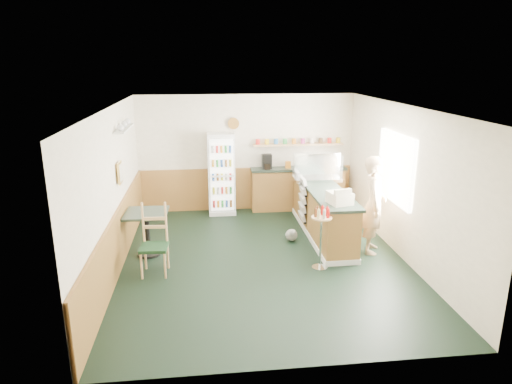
{
  "coord_description": "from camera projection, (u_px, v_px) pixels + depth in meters",
  "views": [
    {
      "loc": [
        -0.98,
        -7.42,
        3.43
      ],
      "look_at": [
        -0.06,
        0.6,
        1.09
      ],
      "focal_mm": 32.0,
      "sensor_mm": 36.0,
      "label": 1
    }
  ],
  "objects": [
    {
      "name": "room_envelope",
      "position": [
        246.0,
        168.0,
        8.39
      ],
      "size": [
        5.04,
        6.02,
        2.72
      ],
      "color": "white",
      "rests_on": "ground"
    },
    {
      "name": "condiment_stand",
      "position": [
        321.0,
        229.0,
        7.63
      ],
      "size": [
        0.35,
        0.35,
        1.08
      ],
      "rotation": [
        0.0,
        0.0,
        0.33
      ],
      "color": "silver",
      "rests_on": "ground"
    },
    {
      "name": "drinks_fridge",
      "position": [
        221.0,
        174.0,
        10.43
      ],
      "size": [
        0.61,
        0.53,
        1.86
      ],
      "color": "white",
      "rests_on": "ground"
    },
    {
      "name": "shopkeeper",
      "position": [
        374.0,
        205.0,
        8.28
      ],
      "size": [
        0.61,
        0.71,
        1.81
      ],
      "primitive_type": "imported",
      "rotation": [
        0.0,
        0.0,
        1.22
      ],
      "color": "tan",
      "rests_on": "ground"
    },
    {
      "name": "cafe_chair",
      "position": [
        154.0,
        237.0,
        7.54
      ],
      "size": [
        0.46,
        0.46,
        1.19
      ],
      "rotation": [
        0.0,
        0.0,
        -0.05
      ],
      "color": "black",
      "rests_on": "ground"
    },
    {
      "name": "display_case",
      "position": [
        317.0,
        167.0,
        9.5
      ],
      "size": [
        0.97,
        0.51,
        0.55
      ],
      "color": "silver",
      "rests_on": "service_counter"
    },
    {
      "name": "dog_doorstop",
      "position": [
        292.0,
        235.0,
        8.96
      ],
      "size": [
        0.24,
        0.31,
        0.28
      ],
      "rotation": [
        0.0,
        0.0,
        -0.09
      ],
      "color": "gray",
      "rests_on": "ground"
    },
    {
      "name": "back_counter",
      "position": [
        297.0,
        187.0,
        10.8
      ],
      "size": [
        2.24,
        0.42,
        1.69
      ],
      "color": "#976230",
      "rests_on": "ground"
    },
    {
      "name": "newspaper_rack",
      "position": [
        303.0,
        199.0,
        9.34
      ],
      "size": [
        0.09,
        0.47,
        0.93
      ],
      "color": "black",
      "rests_on": "ground"
    },
    {
      "name": "ground",
      "position": [
        263.0,
        260.0,
        8.14
      ],
      "size": [
        6.0,
        6.0,
        0.0
      ],
      "primitive_type": "plane",
      "color": "black",
      "rests_on": "ground"
    },
    {
      "name": "service_counter",
      "position": [
        322.0,
        213.0,
        9.19
      ],
      "size": [
        0.68,
        3.01,
        1.01
      ],
      "color": "#976230",
      "rests_on": "ground"
    },
    {
      "name": "cash_register",
      "position": [
        340.0,
        198.0,
        7.97
      ],
      "size": [
        0.44,
        0.46,
        0.21
      ],
      "primitive_type": "cube",
      "rotation": [
        0.0,
        0.0,
        0.23
      ],
      "color": "#EEE4C4",
      "rests_on": "service_counter"
    },
    {
      "name": "cafe_table",
      "position": [
        147.0,
        225.0,
        8.2
      ],
      "size": [
        0.78,
        0.78,
        0.82
      ],
      "rotation": [
        0.0,
        0.0,
        -0.04
      ],
      "color": "black",
      "rests_on": "ground"
    }
  ]
}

